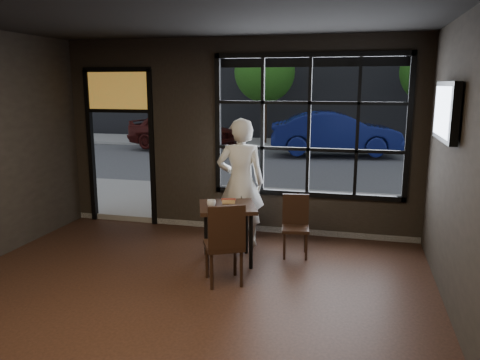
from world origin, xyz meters
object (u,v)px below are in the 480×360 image
(man, at_px, (241,183))
(navy_car, at_px, (335,133))
(cafe_table, at_px, (228,233))
(chair_near, at_px, (224,243))

(man, distance_m, navy_car, 9.62)
(cafe_table, height_order, navy_car, navy_car)
(chair_near, xyz_separation_m, navy_car, (0.82, 11.00, 0.30))
(chair_near, bearing_deg, man, -111.31)
(cafe_table, xyz_separation_m, navy_car, (0.96, 10.29, 0.41))
(cafe_table, distance_m, navy_car, 10.35)
(navy_car, bearing_deg, cafe_table, 165.10)
(chair_near, bearing_deg, cafe_table, -105.05)
(chair_near, xyz_separation_m, man, (-0.14, 1.42, 0.46))
(man, bearing_deg, navy_car, -110.44)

